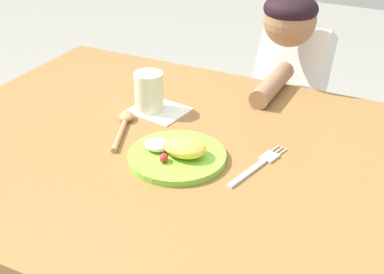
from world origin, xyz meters
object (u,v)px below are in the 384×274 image
Objects in this scene: spoon at (124,124)px; drinking_cup at (149,92)px; fork at (258,165)px; person at (288,121)px; plate at (178,153)px.

drinking_cup is (0.01, 0.11, 0.05)m from spoon.
spoon reaches higher than fork.
drinking_cup reaches higher than spoon.
person reaches higher than drinking_cup.
person reaches higher than fork.
drinking_cup is at bearing 83.13° from fork.
spoon is at bearing -96.01° from drinking_cup.
spoon is 0.12m from drinking_cup.
person reaches higher than plate.
fork is 0.37m from spoon.
drinking_cup reaches higher than plate.
fork is 0.64m from person.
drinking_cup is (-0.19, 0.19, 0.04)m from plate.
person is at bearing 23.14° from fork.
fork is 0.39m from drinking_cup.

